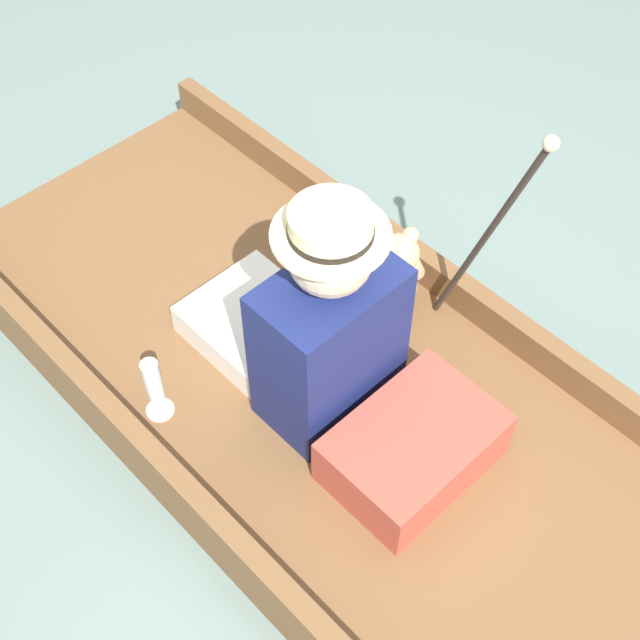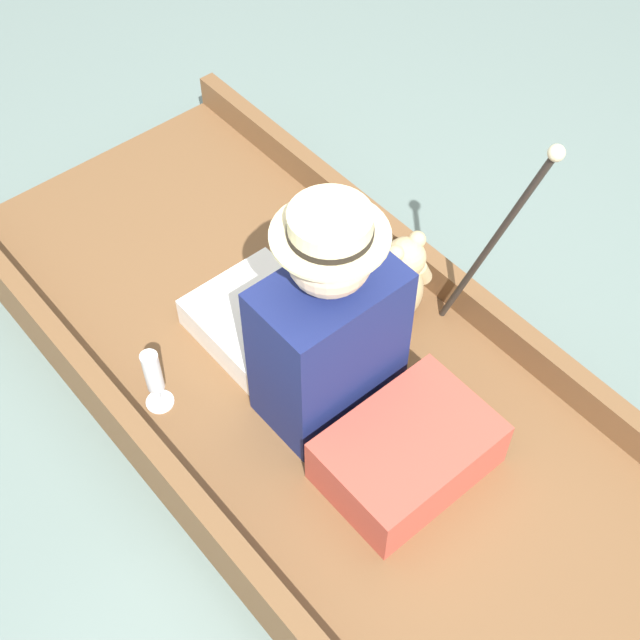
{
  "view_description": "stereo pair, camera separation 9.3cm",
  "coord_description": "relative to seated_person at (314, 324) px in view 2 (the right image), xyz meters",
  "views": [
    {
      "loc": [
        -1.07,
        -1.04,
        2.39
      ],
      "look_at": [
        -0.02,
        0.06,
        0.48
      ],
      "focal_mm": 50.0,
      "sensor_mm": 36.0,
      "label": 1
    },
    {
      "loc": [
        -1.0,
        -1.11,
        2.39
      ],
      "look_at": [
        -0.02,
        0.06,
        0.48
      ],
      "focal_mm": 50.0,
      "sensor_mm": 36.0,
      "label": 2
    }
  ],
  "objects": [
    {
      "name": "seated_person",
      "position": [
        0.0,
        0.0,
        0.0
      ],
      "size": [
        0.4,
        0.68,
        0.78
      ],
      "rotation": [
        0.0,
        0.0,
        0.18
      ],
      "color": "white",
      "rests_on": "punt_boat"
    },
    {
      "name": "walking_cane",
      "position": [
        0.5,
        -0.21,
        0.21
      ],
      "size": [
        0.04,
        0.29,
        0.87
      ],
      "color": "#2D2823",
      "rests_on": "punt_boat"
    },
    {
      "name": "teddy_bear",
      "position": [
        0.39,
        0.04,
        -0.13
      ],
      "size": [
        0.25,
        0.14,
        0.35
      ],
      "color": "tan",
      "rests_on": "punt_boat"
    },
    {
      "name": "punt_boat",
      "position": [
        0.02,
        -0.09,
        -0.35
      ],
      "size": [
        1.15,
        2.85,
        0.26
      ],
      "color": "brown",
      "rests_on": "ground_plane"
    },
    {
      "name": "ground_plane",
      "position": [
        0.02,
        -0.09,
        -0.43
      ],
      "size": [
        16.0,
        16.0,
        0.0
      ],
      "primitive_type": "plane",
      "color": "slate"
    },
    {
      "name": "wine_glass",
      "position": [
        -0.4,
        0.25,
        -0.15
      ],
      "size": [
        0.09,
        0.09,
        0.24
      ],
      "color": "silver",
      "rests_on": "punt_boat"
    },
    {
      "name": "seat_cushion",
      "position": [
        0.01,
        -0.39,
        -0.21
      ],
      "size": [
        0.47,
        0.33,
        0.18
      ],
      "color": "#B24738",
      "rests_on": "punt_boat"
    }
  ]
}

